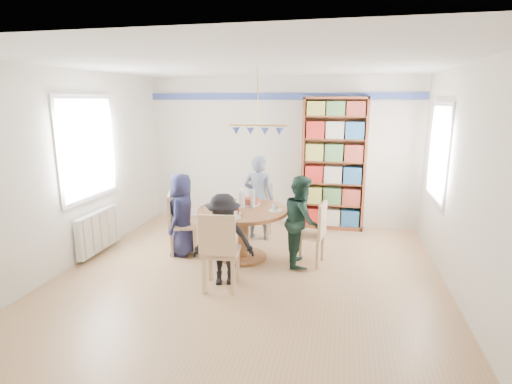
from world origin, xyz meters
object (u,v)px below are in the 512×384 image
(chair_left, at_px, (178,221))
(person_left, at_px, (182,214))
(chair_right, at_px, (315,230))
(bookshelf, at_px, (334,165))
(dining_table, at_px, (243,222))
(person_near, at_px, (224,240))
(chair_far, at_px, (260,208))
(person_right, at_px, (301,221))
(person_far, at_px, (259,198))
(chair_near, at_px, (219,248))
(radiator, at_px, (99,231))

(chair_left, height_order, person_left, person_left)
(chair_right, bearing_deg, bookshelf, 84.17)
(dining_table, distance_m, person_near, 0.86)
(chair_right, height_order, person_near, person_near)
(chair_far, height_order, person_right, person_right)
(chair_left, xyz_separation_m, person_left, (0.08, -0.02, 0.11))
(person_far, relative_size, person_near, 1.20)
(chair_near, relative_size, person_right, 0.78)
(chair_near, height_order, person_near, person_near)
(chair_right, bearing_deg, dining_table, -179.61)
(person_far, bearing_deg, person_right, 136.57)
(chair_far, height_order, person_far, person_far)
(chair_left, bearing_deg, person_far, 41.51)
(person_near, xyz_separation_m, bookshelf, (1.24, 2.64, 0.57))
(chair_right, height_order, person_far, person_far)
(chair_far, height_order, person_near, person_near)
(radiator, relative_size, person_left, 0.81)
(chair_left, distance_m, person_near, 1.30)
(person_right, relative_size, person_near, 1.09)
(chair_left, height_order, person_right, person_right)
(person_far, bearing_deg, dining_table, 93.26)
(person_far, relative_size, bookshelf, 0.60)
(chair_right, relative_size, person_far, 0.64)
(chair_far, relative_size, bookshelf, 0.39)
(radiator, xyz_separation_m, person_right, (3.04, 0.24, 0.29))
(dining_table, height_order, chair_near, chair_near)
(chair_right, relative_size, bookshelf, 0.39)
(dining_table, relative_size, person_far, 0.92)
(radiator, relative_size, bookshelf, 0.43)
(chair_near, xyz_separation_m, bookshelf, (1.24, 2.83, 0.61))
(person_near, bearing_deg, person_right, 29.23)
(dining_table, height_order, chair_far, chair_far)
(chair_left, height_order, chair_right, chair_left)
(person_left, bearing_deg, person_right, 88.50)
(person_near, relative_size, bookshelf, 0.50)
(person_left, distance_m, person_near, 1.22)
(bookshelf, bearing_deg, person_near, -115.25)
(chair_left, relative_size, bookshelf, 0.40)
(dining_table, bearing_deg, chair_left, -179.05)
(radiator, height_order, bookshelf, bookshelf)
(person_right, xyz_separation_m, bookshelf, (0.36, 1.80, 0.51))
(chair_left, height_order, person_far, person_far)
(radiator, xyz_separation_m, chair_right, (3.22, 0.28, 0.15))
(person_left, xyz_separation_m, person_near, (0.90, -0.83, -0.04))
(radiator, xyz_separation_m, bookshelf, (3.40, 2.04, 0.80))
(radiator, xyz_separation_m, person_near, (2.16, -0.60, 0.23))
(chair_left, xyz_separation_m, person_far, (1.05, 0.93, 0.19))
(chair_left, bearing_deg, chair_near, -46.69)
(chair_near, height_order, person_far, person_far)
(chair_far, bearing_deg, radiator, -149.49)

